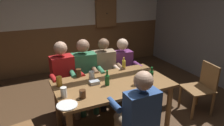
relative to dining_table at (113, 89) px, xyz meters
The scene contains 21 objects.
back_wall_wainscot 2.76m from the dining_table, 90.00° to the left, with size 5.47×0.12×1.14m, color brown.
dining_table is the anchor object (origin of this frame).
person_0 0.90m from the dining_table, 128.45° to the left, with size 0.52×0.55×1.26m.
person_1 0.74m from the dining_table, 105.29° to the left, with size 0.58×0.55×1.26m.
person_2 0.73m from the dining_table, 75.65° to the left, with size 0.57×0.55×1.24m.
person_3 0.88m from the dining_table, 50.80° to the left, with size 0.51×0.54×1.20m.
person_4 0.69m from the dining_table, 90.07° to the right, with size 0.55×0.53×1.23m.
chair_empty_near_left 1.59m from the dining_table, ahead, with size 0.51×0.51×0.88m.
table_candle 0.56m from the dining_table, 47.95° to the right, with size 0.04×0.04×0.08m, color #F9E08C.
condiment_caddy 0.30m from the dining_table, 165.92° to the left, with size 0.14×0.10×0.05m, color #B2B7BC.
plate_0 0.84m from the dining_table, 155.78° to the right, with size 0.25×0.25×0.01m, color white.
bottle_0 0.22m from the dining_table, 158.44° to the right, with size 0.07×0.07×0.22m.
bottle_1 0.59m from the dining_table, 44.96° to the left, with size 0.06×0.06×0.20m.
bottle_2 0.59m from the dining_table, 37.30° to the right, with size 0.06×0.06×0.28m.
pint_glass_0 0.78m from the dining_table, 163.51° to the left, with size 0.08×0.08×0.14m, color gold.
pint_glass_1 0.39m from the dining_table, 37.08° to the right, with size 0.08×0.08×0.14m, color gold.
pint_glass_2 0.37m from the dining_table, 138.07° to the left, with size 0.08×0.08×0.13m, color white.
pint_glass_3 0.77m from the dining_table, behind, with size 0.08×0.08×0.13m, color white.
pint_glass_4 0.59m from the dining_table, 133.67° to the left, with size 0.08×0.08×0.13m, color #4C2D19.
pint_glass_5 0.61m from the dining_table, 155.62° to the right, with size 0.08×0.08×0.11m, color #4C2D19.
wall_dart_cabinet 2.93m from the dining_table, 68.13° to the left, with size 0.56×0.15×0.70m.
Camera 1 is at (-1.18, -2.31, 2.08)m, focal length 33.09 mm.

